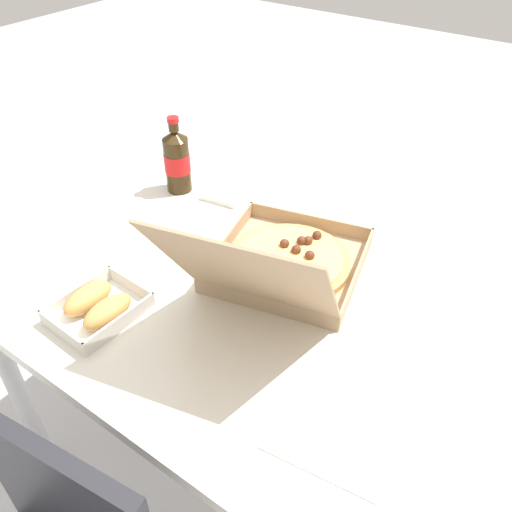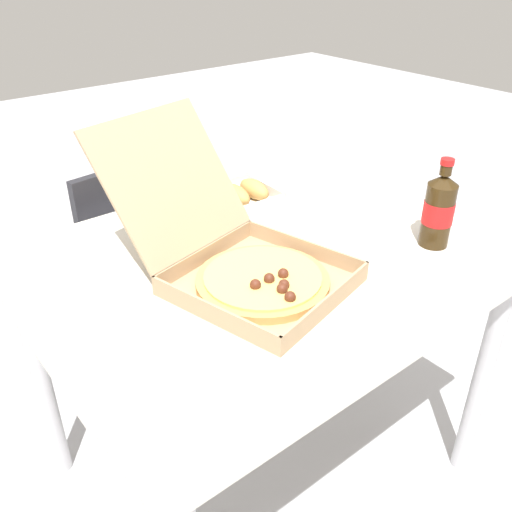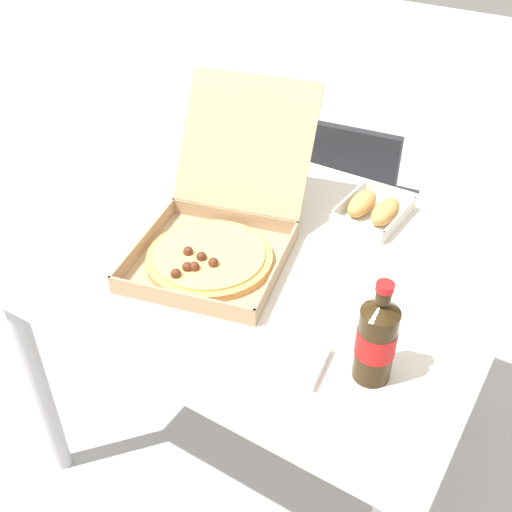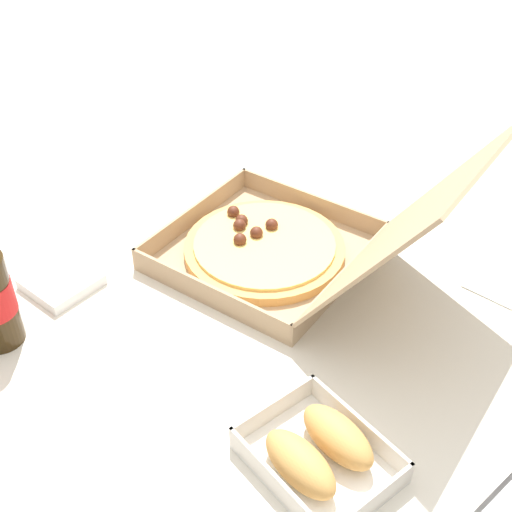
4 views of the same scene
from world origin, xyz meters
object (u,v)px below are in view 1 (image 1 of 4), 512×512
at_px(bread_side_box, 98,307).
at_px(napkin_pile, 227,192).
at_px(paper_menu, 331,438).
at_px(pizza_box_open, 283,263).
at_px(cola_bottle, 177,160).

bearing_deg(bread_side_box, napkin_pile, -81.97).
bearing_deg(paper_menu, pizza_box_open, -53.13).
bearing_deg(napkin_pile, bread_side_box, 98.03).
bearing_deg(bread_side_box, paper_menu, -177.28).
bearing_deg(bread_side_box, pizza_box_open, -127.51).
height_order(pizza_box_open, cola_bottle, pizza_box_open).
bearing_deg(napkin_pile, cola_bottle, 21.41).
relative_size(pizza_box_open, paper_menu, 2.82).
xyz_separation_m(bread_side_box, napkin_pile, (0.08, -0.55, -0.02)).
bearing_deg(paper_menu, cola_bottle, -38.93).
bearing_deg(cola_bottle, napkin_pile, -158.59).
height_order(pizza_box_open, napkin_pile, pizza_box_open).
distance_m(bread_side_box, paper_menu, 0.56).
xyz_separation_m(bread_side_box, cola_bottle, (0.21, -0.49, 0.07)).
distance_m(cola_bottle, napkin_pile, 0.17).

